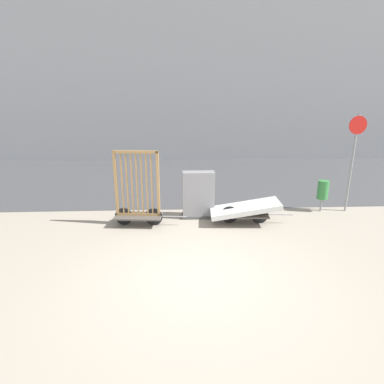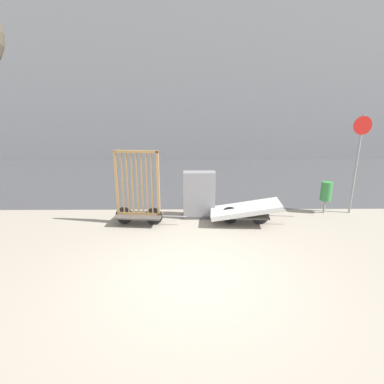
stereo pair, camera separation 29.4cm
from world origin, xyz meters
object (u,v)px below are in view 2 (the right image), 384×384
at_px(bike_cart_with_bedframe, 138,200).
at_px(trash_bin, 326,191).
at_px(utility_cabinet, 199,196).
at_px(sign_post, 358,152).
at_px(bike_cart_with_mattress, 245,210).

distance_m(bike_cart_with_bedframe, trash_bin, 5.63).
relative_size(utility_cabinet, trash_bin, 1.39).
bearing_deg(utility_cabinet, sign_post, 3.92).
bearing_deg(trash_bin, utility_cabinet, -175.17).
distance_m(bike_cart_with_bedframe, bike_cart_with_mattress, 2.97).
relative_size(bike_cart_with_mattress, trash_bin, 2.36).
bearing_deg(bike_cart_with_mattress, trash_bin, 23.22).
bearing_deg(sign_post, bike_cart_with_mattress, -165.70).
bearing_deg(bike_cart_with_mattress, bike_cart_with_bedframe, -175.29).
relative_size(bike_cart_with_bedframe, trash_bin, 2.10).
height_order(utility_cabinet, trash_bin, utility_cabinet).
distance_m(bike_cart_with_bedframe, utility_cabinet, 1.77).
bearing_deg(bike_cart_with_bedframe, sign_post, 12.92).
relative_size(utility_cabinet, sign_post, 0.46).
distance_m(bike_cart_with_mattress, sign_post, 3.82).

